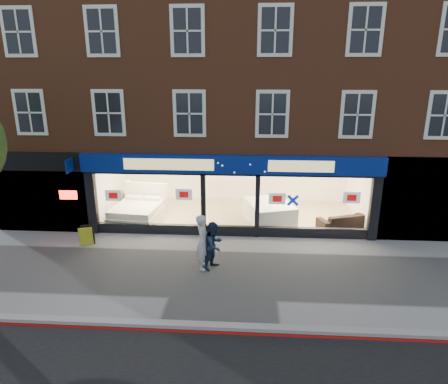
# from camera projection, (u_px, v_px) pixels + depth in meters

# --- Properties ---
(ground) EXTENTS (120.00, 120.00, 0.00)m
(ground) POSITION_uv_depth(u_px,v_px,m) (226.00, 273.00, 13.00)
(ground) COLOR gray
(ground) RESTS_ON ground
(kerb_line) EXTENTS (60.00, 0.10, 0.01)m
(kerb_line) POSITION_uv_depth(u_px,v_px,m) (218.00, 333.00, 10.04)
(kerb_line) COLOR #8C0A07
(kerb_line) RESTS_ON ground
(kerb_stone) EXTENTS (60.00, 0.25, 0.12)m
(kerb_stone) POSITION_uv_depth(u_px,v_px,m) (219.00, 326.00, 10.22)
(kerb_stone) COLOR gray
(kerb_stone) RESTS_ON ground
(showroom_floor) EXTENTS (11.00, 4.50, 0.10)m
(showroom_floor) POSITION_uv_depth(u_px,v_px,m) (232.00, 215.00, 17.99)
(showroom_floor) COLOR tan
(showroom_floor) RESTS_ON ground
(building) EXTENTS (19.00, 8.26, 10.30)m
(building) POSITION_uv_depth(u_px,v_px,m) (235.00, 61.00, 17.62)
(building) COLOR brown
(building) RESTS_ON ground
(display_bed) EXTENTS (2.21, 2.57, 1.35)m
(display_bed) POSITION_uv_depth(u_px,v_px,m) (138.00, 211.00, 17.27)
(display_bed) COLOR white
(display_bed) RESTS_ON showroom_floor
(bedside_table) EXTENTS (0.47, 0.47, 0.55)m
(bedside_table) POSITION_uv_depth(u_px,v_px,m) (129.00, 197.00, 19.39)
(bedside_table) COLOR brown
(bedside_table) RESTS_ON showroom_floor
(mattress_stack) EXTENTS (2.28, 2.57, 0.85)m
(mattress_stack) POSITION_uv_depth(u_px,v_px,m) (269.00, 212.00, 16.96)
(mattress_stack) COLOR white
(mattress_stack) RESTS_ON showroom_floor
(sofa) EXTENTS (2.22, 1.45, 0.60)m
(sofa) POSITION_uv_depth(u_px,v_px,m) (343.00, 220.00, 16.38)
(sofa) COLOR black
(sofa) RESTS_ON showroom_floor
(a_board) EXTENTS (0.57, 0.45, 0.77)m
(a_board) POSITION_uv_depth(u_px,v_px,m) (87.00, 236.00, 14.94)
(a_board) COLOR gold
(a_board) RESTS_ON ground
(pedestrian_grey) EXTENTS (0.46, 0.69, 1.88)m
(pedestrian_grey) POSITION_uv_depth(u_px,v_px,m) (203.00, 242.00, 13.06)
(pedestrian_grey) COLOR #B7B9C0
(pedestrian_grey) RESTS_ON ground
(pedestrian_blue) EXTENTS (0.92, 0.99, 1.62)m
(pedestrian_blue) POSITION_uv_depth(u_px,v_px,m) (214.00, 245.00, 13.11)
(pedestrian_blue) COLOR #162640
(pedestrian_blue) RESTS_ON ground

